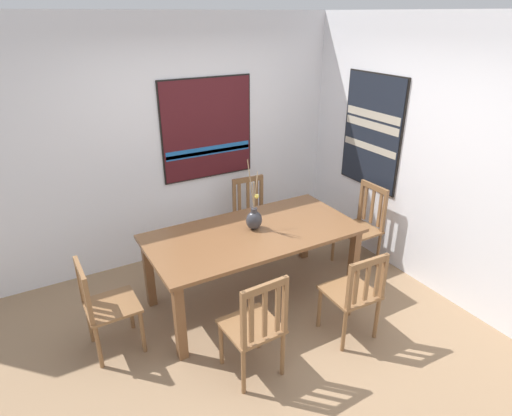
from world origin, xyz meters
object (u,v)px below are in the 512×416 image
(chair_1, at_px, (362,225))
(chair_2, at_px, (105,305))
(painting_on_side_wall, at_px, (372,132))
(painting_on_back_wall, at_px, (207,129))
(chair_0, at_px, (354,293))
(centerpiece_vase, at_px, (254,219))
(chair_4, at_px, (255,326))
(chair_3, at_px, (253,215))
(dining_table, at_px, (253,241))

(chair_1, distance_m, chair_2, 2.84)
(painting_on_side_wall, bearing_deg, painting_on_back_wall, 148.24)
(chair_0, bearing_deg, chair_2, 154.85)
(painting_on_back_wall, distance_m, painting_on_side_wall, 1.86)
(centerpiece_vase, relative_size, chair_4, 0.75)
(chair_0, bearing_deg, chair_1, 44.74)
(chair_2, height_order, chair_4, chair_4)
(chair_3, distance_m, painting_on_back_wall, 1.14)
(chair_3, bearing_deg, painting_on_side_wall, -26.14)
(chair_3, distance_m, painting_on_side_wall, 1.67)
(centerpiece_vase, xyz_separation_m, painting_on_back_wall, (0.09, 1.23, 0.59))
(centerpiece_vase, bearing_deg, chair_4, -119.23)
(chair_3, relative_size, chair_4, 0.95)
(chair_1, bearing_deg, painting_on_back_wall, 135.31)
(centerpiece_vase, distance_m, chair_4, 1.14)
(chair_2, bearing_deg, painting_on_back_wall, 39.86)
(dining_table, height_order, chair_2, chair_2)
(centerpiece_vase, height_order, chair_3, centerpiece_vase)
(chair_0, distance_m, chair_2, 2.11)
(chair_2, xyz_separation_m, painting_on_side_wall, (3.14, 0.32, 0.99))
(chair_0, xyz_separation_m, chair_1, (0.93, 0.92, 0.02))
(centerpiece_vase, bearing_deg, painting_on_side_wall, 8.46)
(centerpiece_vase, height_order, painting_on_back_wall, painting_on_back_wall)
(chair_0, height_order, painting_on_side_wall, painting_on_side_wall)
(painting_on_side_wall, bearing_deg, chair_0, -135.18)
(dining_table, distance_m, painting_on_side_wall, 1.90)
(chair_4, bearing_deg, painting_on_back_wall, 74.28)
(centerpiece_vase, bearing_deg, chair_0, -65.36)
(chair_0, xyz_separation_m, chair_2, (-1.91, 0.90, 0.01))
(chair_0, relative_size, painting_on_back_wall, 0.76)
(dining_table, height_order, chair_0, chair_0)
(dining_table, xyz_separation_m, chair_3, (0.50, 0.89, -0.20))
(chair_1, xyz_separation_m, painting_on_back_wall, (-1.29, 1.27, 0.99))
(centerpiece_vase, distance_m, painting_on_back_wall, 1.37)
(painting_on_back_wall, xyz_separation_m, painting_on_side_wall, (1.58, -0.98, -0.02))
(chair_1, distance_m, painting_on_back_wall, 2.06)
(painting_on_back_wall, bearing_deg, chair_0, -80.73)
(chair_1, relative_size, painting_on_back_wall, 0.83)
(chair_1, bearing_deg, chair_3, 135.85)
(centerpiece_vase, relative_size, painting_on_side_wall, 0.55)
(chair_3, bearing_deg, chair_2, -154.69)
(chair_0, height_order, chair_4, chair_4)
(chair_1, relative_size, painting_on_side_wall, 0.74)
(dining_table, bearing_deg, centerpiece_vase, 51.70)
(centerpiece_vase, xyz_separation_m, chair_4, (-0.52, -0.94, -0.40))
(chair_2, bearing_deg, chair_4, -42.46)
(chair_2, bearing_deg, painting_on_side_wall, 5.79)
(chair_3, bearing_deg, painting_on_back_wall, 134.04)
(dining_table, bearing_deg, chair_3, 60.79)
(centerpiece_vase, relative_size, chair_2, 0.81)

